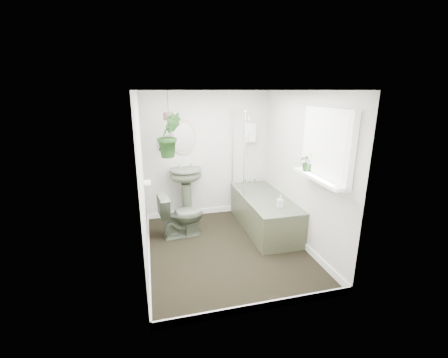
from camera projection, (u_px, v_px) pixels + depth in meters
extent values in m
cube|color=black|center=(226.00, 248.00, 4.55)|extent=(2.30, 2.80, 0.02)
cube|color=white|center=(227.00, 89.00, 3.88)|extent=(2.30, 2.80, 0.02)
cube|color=silver|center=(207.00, 155.00, 5.52)|extent=(2.30, 0.02, 2.30)
cube|color=silver|center=(264.00, 213.00, 2.91)|extent=(2.30, 0.02, 2.30)
cube|color=silver|center=(142.00, 181.00, 3.94)|extent=(0.02, 2.80, 2.30)
cube|color=silver|center=(301.00, 170.00, 4.49)|extent=(0.02, 2.80, 2.30)
cube|color=white|center=(226.00, 245.00, 4.53)|extent=(2.30, 2.80, 0.10)
cube|color=white|center=(250.00, 132.00, 5.53)|extent=(0.20, 0.10, 0.35)
ellipsoid|color=tan|center=(183.00, 137.00, 5.28)|extent=(0.46, 0.03, 0.62)
cylinder|color=black|center=(161.00, 144.00, 5.21)|extent=(0.04, 0.04, 0.22)
cylinder|color=white|center=(147.00, 183.00, 4.68)|extent=(0.11, 0.11, 0.11)
cube|color=white|center=(327.00, 145.00, 3.68)|extent=(0.08, 1.00, 0.90)
cube|color=white|center=(319.00, 178.00, 3.78)|extent=(0.18, 1.00, 0.04)
cube|color=white|center=(324.00, 145.00, 3.67)|extent=(0.01, 0.86, 0.76)
imported|color=#464F3C|center=(182.00, 215.00, 4.84)|extent=(0.75, 0.49, 0.72)
imported|color=black|center=(308.00, 162.00, 4.02)|extent=(0.27, 0.25, 0.25)
imported|color=black|center=(169.00, 135.00, 4.80)|extent=(0.43, 0.36, 0.72)
imported|color=black|center=(280.00, 201.00, 4.56)|extent=(0.10, 0.11, 0.19)
cylinder|color=brown|center=(168.00, 116.00, 4.72)|extent=(0.16, 0.16, 0.12)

